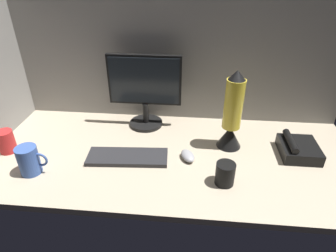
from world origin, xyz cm
name	(u,v)px	position (x,y,z in cm)	size (l,w,h in cm)	color
ground_plane	(168,154)	(0.00, 0.00, -1.50)	(180.00, 80.00, 3.00)	tan
cubicle_wall_back	(175,51)	(0.00, 37.50, 37.89)	(180.00, 5.00, 75.78)	gray
monitor	(145,88)	(-14.77, 25.11, 21.54)	(38.34, 18.00, 39.46)	black
keyboard	(128,157)	(-18.37, -7.44, 1.00)	(37.00, 13.00, 2.00)	#262628
mouse	(188,156)	(9.50, -4.72, 1.70)	(5.60, 9.60, 3.40)	#99999E
mug_ceramic_blue	(29,160)	(-57.72, -20.75, 6.46)	(13.01, 8.88, 12.87)	#38569E
mug_red_plastic	(6,141)	(-76.76, -6.80, 5.51)	(7.79, 7.79, 11.03)	red
mug_black_travel	(225,174)	(25.18, -19.81, 4.91)	(7.97, 7.97, 9.82)	black
lava_lamp	(232,117)	(29.24, 8.06, 16.47)	(12.00, 12.00, 39.27)	black
desk_phone	(298,149)	(61.06, 3.74, 3.19)	(17.09, 19.08, 8.80)	black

